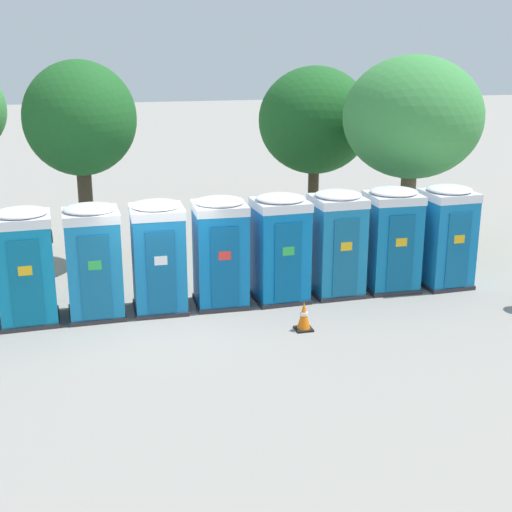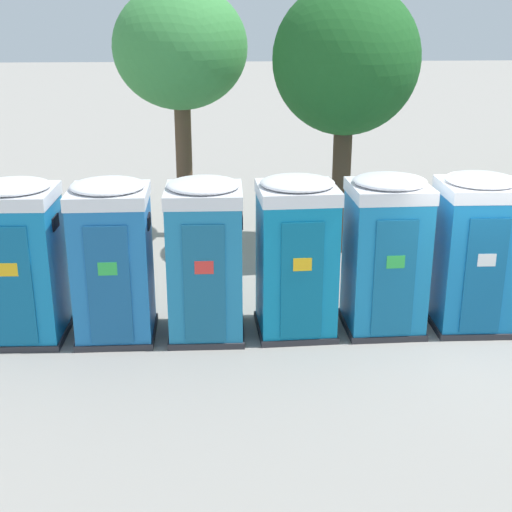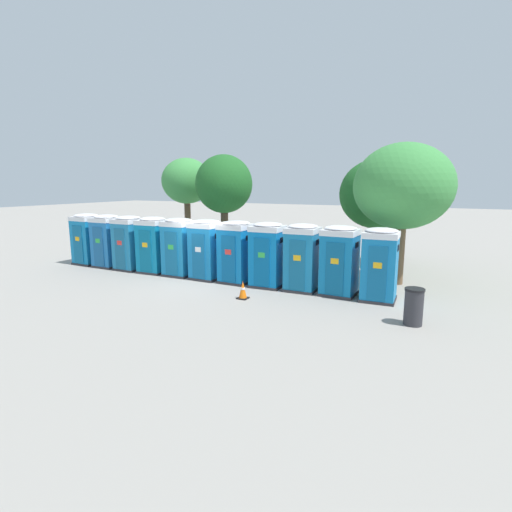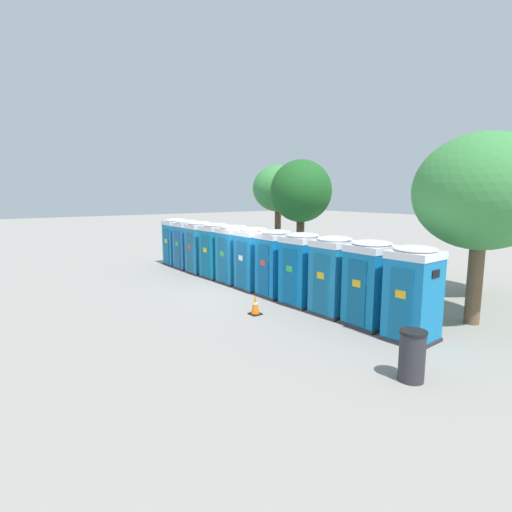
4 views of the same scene
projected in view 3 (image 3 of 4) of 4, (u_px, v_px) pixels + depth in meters
The scene contains 18 objects.
ground_plane at pixel (201, 281), 16.63m from camera, with size 120.00×120.00×0.00m, color gray.
portapotty_0 at pixel (88, 239), 19.97m from camera, with size 1.26×1.23×2.54m.
portapotty_1 at pixel (107, 241), 19.30m from camera, with size 1.21×1.21×2.54m.
portapotty_2 at pixel (129, 243), 18.65m from camera, with size 1.20×1.22×2.54m.
portapotty_3 at pixel (153, 245), 18.06m from camera, with size 1.27×1.25×2.54m.
portapotty_4 at pixel (179, 247), 17.45m from camera, with size 1.24×1.22×2.54m.
portapotty_5 at pixel (206, 249), 16.82m from camera, with size 1.21×1.22×2.54m.
portapotty_6 at pixel (236, 252), 16.22m from camera, with size 1.24×1.24×2.54m.
portapotty_7 at pixel (267, 254), 15.58m from camera, with size 1.27×1.25×2.54m.
portapotty_8 at pixel (302, 257), 14.99m from camera, with size 1.21×1.23×2.54m.
portapotty_9 at pixel (340, 260), 14.38m from camera, with size 1.27×1.23×2.54m.
portapotty_10 at pixel (380, 264), 13.67m from camera, with size 1.22×1.25×2.54m.
street_tree_0 at pixel (403, 187), 15.51m from camera, with size 3.82×3.82×5.57m.
street_tree_1 at pixel (187, 182), 23.01m from camera, with size 2.85×2.85×5.46m.
street_tree_2 at pixel (224, 185), 20.43m from camera, with size 2.92×2.92×5.47m.
street_tree_3 at pixel (377, 194), 19.37m from camera, with size 3.56×3.56×5.19m.
trash_can at pixel (414, 307), 11.40m from camera, with size 0.56×0.56×1.08m.
traffic_cone at pixel (243, 290), 14.04m from camera, with size 0.36×0.36×0.64m.
Camera 3 is at (9.33, -13.41, 4.01)m, focal length 28.00 mm.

